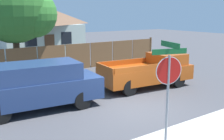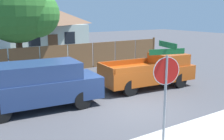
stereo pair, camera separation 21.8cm
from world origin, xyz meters
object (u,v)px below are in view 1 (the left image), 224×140
(red_suv, at_px, (37,85))
(orange_pickup, at_px, (149,71))
(house, at_px, (38,28))
(stop_sign, at_px, (168,78))
(oak_tree, at_px, (18,8))

(red_suv, bearing_deg, orange_pickup, 5.47)
(house, xyz_separation_m, stop_sign, (-3.27, -20.14, -0.35))
(house, relative_size, orange_pickup, 1.54)
(oak_tree, xyz_separation_m, red_suv, (-1.28, -6.94, -3.11))
(orange_pickup, height_order, stop_sign, stop_sign)
(orange_pickup, distance_m, stop_sign, 6.69)
(oak_tree, height_order, stop_sign, oak_tree)
(red_suv, bearing_deg, house, 76.57)
(house, xyz_separation_m, red_suv, (-5.18, -14.93, -1.43))
(stop_sign, bearing_deg, orange_pickup, 67.98)
(oak_tree, bearing_deg, house, 63.97)
(red_suv, bearing_deg, oak_tree, 85.26)
(oak_tree, distance_m, orange_pickup, 9.00)
(house, relative_size, red_suv, 1.52)
(house, height_order, orange_pickup, house)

